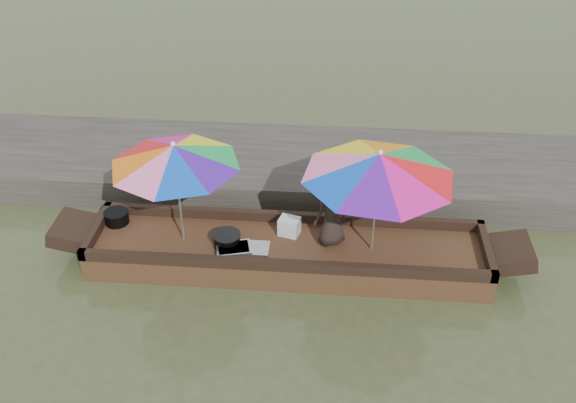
# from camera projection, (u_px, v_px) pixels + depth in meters

# --- Properties ---
(water) EXTENTS (80.00, 80.00, 0.00)m
(water) POSITION_uv_depth(u_px,v_px,m) (287.00, 264.00, 9.10)
(water) COLOR #384425
(water) RESTS_ON ground
(dock) EXTENTS (22.00, 2.20, 0.50)m
(dock) POSITION_uv_depth(u_px,v_px,m) (298.00, 168.00, 10.77)
(dock) COLOR #2D2B26
(dock) RESTS_ON ground
(boat_hull) EXTENTS (5.52, 1.20, 0.35)m
(boat_hull) POSITION_uv_depth(u_px,v_px,m) (287.00, 254.00, 9.00)
(boat_hull) COLOR #392319
(boat_hull) RESTS_ON water
(cooking_pot) EXTENTS (0.35, 0.35, 0.18)m
(cooking_pot) POSITION_uv_depth(u_px,v_px,m) (117.00, 217.00, 9.28)
(cooking_pot) COLOR black
(cooking_pot) RESTS_ON boat_hull
(tray_crayfish) EXTENTS (0.53, 0.43, 0.09)m
(tray_crayfish) POSITION_uv_depth(u_px,v_px,m) (234.00, 250.00, 8.72)
(tray_crayfish) COLOR silver
(tray_crayfish) RESTS_ON boat_hull
(tray_scallop) EXTENTS (0.47, 0.33, 0.06)m
(tray_scallop) POSITION_uv_depth(u_px,v_px,m) (252.00, 249.00, 8.77)
(tray_scallop) COLOR silver
(tray_scallop) RESTS_ON boat_hull
(charcoal_grill) EXTENTS (0.37, 0.37, 0.17)m
(charcoal_grill) POSITION_uv_depth(u_px,v_px,m) (227.00, 240.00, 8.84)
(charcoal_grill) COLOR black
(charcoal_grill) RESTS_ON boat_hull
(supply_bag) EXTENTS (0.33, 0.29, 0.26)m
(supply_bag) POSITION_uv_depth(u_px,v_px,m) (289.00, 226.00, 9.03)
(supply_bag) COLOR #B5C0C7
(supply_bag) RESTS_ON boat_hull
(vendor) EXTENTS (0.61, 0.55, 1.04)m
(vendor) POSITION_uv_depth(u_px,v_px,m) (332.00, 212.00, 8.65)
(vendor) COLOR black
(vendor) RESTS_ON boat_hull
(umbrella_bow) EXTENTS (1.84, 1.84, 1.55)m
(umbrella_bow) POSITION_uv_depth(u_px,v_px,m) (179.00, 193.00, 8.57)
(umbrella_bow) COLOR green
(umbrella_bow) RESTS_ON boat_hull
(umbrella_stern) EXTENTS (2.42, 2.42, 1.55)m
(umbrella_stern) POSITION_uv_depth(u_px,v_px,m) (376.00, 202.00, 8.38)
(umbrella_stern) COLOR green
(umbrella_stern) RESTS_ON boat_hull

